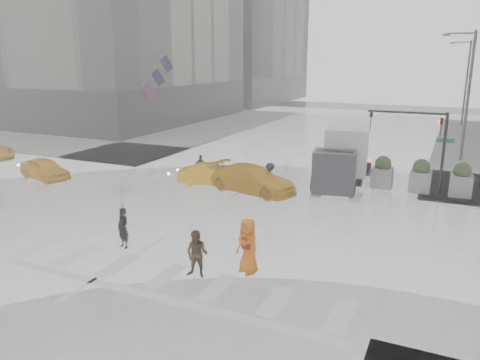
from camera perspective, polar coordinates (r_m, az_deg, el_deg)
The scene contains 19 objects.
ground at distance 22.07m, azimuth -4.81°, elevation -4.38°, with size 120.00×120.00×0.00m, color black.
sidewalk_nw at distance 47.03m, azimuth -15.11°, elevation 5.45°, with size 35.00×35.00×0.15m, color slate.
road_markings at distance 22.07m, azimuth -4.81°, elevation -4.36°, with size 18.00×48.00×0.01m, color silver, non-canonical shape.
traffic_signal_pole at distance 26.44m, azimuth 21.58°, elevation 5.01°, with size 4.45×0.42×4.50m.
street_lamp_near at distance 36.17m, azimuth 25.89°, elevation 9.67°, with size 2.15×0.22×9.00m.
street_lamp_far at distance 56.15m, azimuth 25.77°, elevation 10.94°, with size 2.15×0.22×9.00m.
planter_west at distance 27.23m, azimuth 16.97°, elevation 0.85°, with size 1.10×1.10×1.80m.
planter_mid at distance 27.05m, azimuth 21.16°, elevation 0.41°, with size 1.10×1.10×1.80m.
planter_east at distance 27.02m, azimuth 25.37°, elevation -0.04°, with size 1.10×1.10×1.80m.
flag_cluster at distance 44.62m, azimuth -10.27°, elevation 12.44°, with size 2.87×3.06×4.69m.
pedestrian_black at distance 18.46m, azimuth -14.22°, elevation -3.30°, with size 1.21×1.22×2.43m.
pedestrian_brown at distance 15.88m, azimuth -5.27°, elevation -8.99°, with size 0.80×0.62×1.64m, color #473019.
pedestrian_orange at distance 16.07m, azimuth 0.97°, elevation -8.05°, with size 1.12×0.97×1.94m.
pedestrian_far_a at distance 28.25m, azimuth -4.76°, elevation 1.52°, with size 0.92×0.56×1.57m, color black.
pedestrian_far_b at distance 25.92m, azimuth 3.70°, elevation 0.38°, with size 1.04×0.57×1.61m, color black.
taxi_front at distance 30.77m, azimuth -22.69°, elevation 1.25°, with size 1.54×3.83×1.30m, color #E8A20C.
taxi_mid at distance 27.07m, azimuth -3.53°, elevation 0.60°, with size 1.31×3.76×1.24m, color #E8A20C.
taxi_rear at distance 25.65m, azimuth 1.52°, elevation 0.12°, with size 2.09×4.53×1.49m, color #E8A20C.
box_truck at distance 27.89m, azimuth 12.58°, elevation 3.12°, with size 2.34×6.25×3.32m.
Camera 1 is at (10.40, -18.10, 7.16)m, focal length 35.00 mm.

